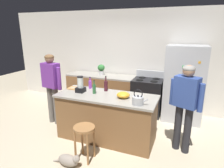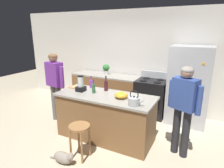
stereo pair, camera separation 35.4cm
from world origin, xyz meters
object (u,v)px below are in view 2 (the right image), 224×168
Objects in this scene: person_by_sink_right at (184,103)px; potted_plant at (106,69)px; bottle_soda at (91,84)px; kitchen_island at (105,117)px; refrigerator at (189,86)px; cutting_board at (76,87)px; cat at (64,157)px; bottle_olive_oil at (94,88)px; blender_appliance at (81,85)px; bar_stool at (80,133)px; stove_range at (151,97)px; tea_kettle at (134,101)px; bottle_wine at (106,85)px; person_by_island_left at (55,81)px; chef_knife at (77,87)px; mixing_bowl at (121,95)px.

potted_plant is (-2.27, 1.43, 0.13)m from person_by_sink_right.
person_by_sink_right is 1.97m from bottle_soda.
kitchen_island is 1.08× the size of refrigerator.
cat is at bearing -64.14° from cutting_board.
bottle_olive_oil is (-1.66, -1.49, 0.12)m from refrigerator.
blender_appliance is (-0.34, 1.02, 0.96)m from cat.
person_by_sink_right reaches higher than bar_stool.
blender_appliance is at bearing -176.35° from person_by_sink_right.
refrigerator is 1.64× the size of stove_range.
kitchen_island reaches higher than bar_stool.
potted_plant is 2.35m from tea_kettle.
bottle_wine is at bearing 30.25° from blender_appliance.
person_by_island_left is 5.99× the size of tea_kettle.
cat is at bearing -102.77° from kitchen_island.
bottle_wine is 1.23× the size of bottle_soda.
refrigerator is at bearing 32.33° from bottle_soda.
blender_appliance reaches higher than tea_kettle.
bottle_olive_oil is at bearing 91.98° from cat.
person_by_sink_right reaches higher than potted_plant.
bar_stool is at bearing 57.74° from cat.
kitchen_island is 1.55m from person_by_island_left.
cutting_board reaches higher than kitchen_island.
bottle_soda is (-1.90, -1.20, 0.11)m from refrigerator.
stove_range is 1.69m from bottle_soda.
bottle_olive_oil reaches higher than chef_knife.
mixing_bowl is (1.17, -1.56, -0.12)m from potted_plant.
cat is at bearing -119.87° from mixing_bowl.
refrigerator is at bearing -1.31° from potted_plant.
mixing_bowl is 1.13× the size of chef_knife.
cutting_board is (-1.31, -1.39, 0.46)m from stove_range.
tea_kettle is (1.52, -1.79, -0.09)m from potted_plant.
cat is at bearing -71.73° from blender_appliance.
blender_appliance is (-2.02, -0.13, 0.10)m from person_by_sink_right.
tea_kettle is (0.18, -1.76, 0.53)m from stove_range.
person_by_sink_right is at bearing -32.19° from potted_plant.
blender_appliance is 1.06× the size of bottle_wine.
bottle_soda is 0.93× the size of tea_kettle.
mixing_bowl is at bearing -5.84° from person_by_island_left.
bottle_wine is at bearing 58.29° from bottle_olive_oil.
blender_appliance reaches higher than chef_knife.
person_by_island_left is 1.19m from bottle_olive_oil.
person_by_island_left reaches higher than bottle_soda.
potted_plant reaches higher than cutting_board.
person_by_sink_right is at bearing 30.45° from bar_stool.
person_by_island_left is at bearing 173.24° from kitchen_island.
stove_range is at bearing 95.90° from tea_kettle.
potted_plant is 1.42m from cutting_board.
bottle_soda is (-0.39, 0.04, -0.02)m from bottle_wine.
stove_range is 0.69× the size of person_by_sink_right.
cutting_board is at bearing -148.09° from refrigerator.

